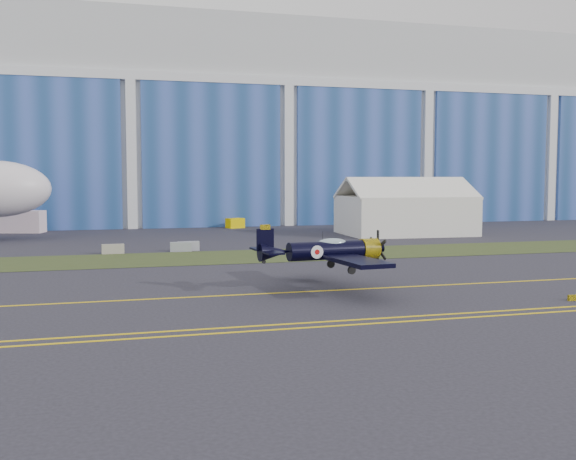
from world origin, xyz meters
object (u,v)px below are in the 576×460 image
object	(u,v)px
tent	(405,206)
shipping_container	(18,222)
tug	(235,223)
warbird	(327,250)

from	to	relation	value
tent	shipping_container	bearing A→B (deg)	164.07
tent	tug	size ratio (longest dim) A/B	6.75
shipping_container	tug	bearing A→B (deg)	16.52
tent	warbird	bearing A→B (deg)	-119.48
tug	tent	bearing A→B (deg)	-61.12
tent	tug	bearing A→B (deg)	142.24
warbird	tent	xyz separation A→B (m)	(22.40, 35.71, 1.07)
tent	shipping_container	size ratio (longest dim) A/B	2.44
warbird	tent	size ratio (longest dim) A/B	0.79
tent	tug	distance (m)	24.01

